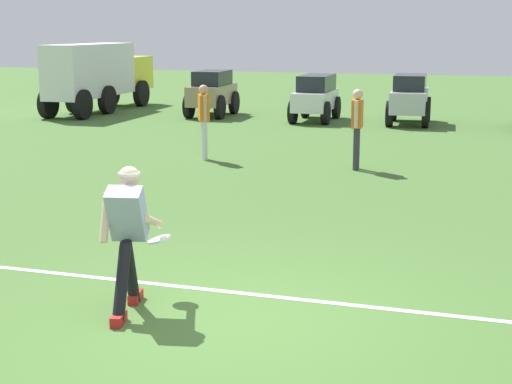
{
  "coord_description": "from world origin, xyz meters",
  "views": [
    {
      "loc": [
        2.41,
        -6.59,
        2.72
      ],
      "look_at": [
        -0.32,
        1.61,
        0.9
      ],
      "focal_mm": 55.0,
      "sensor_mm": 36.0,
      "label": 1
    }
  ],
  "objects": [
    {
      "name": "parked_car_slot_c",
      "position": [
        -0.5,
        16.05,
        0.74
      ],
      "size": [
        1.34,
        2.42,
        1.4
      ],
      "color": "#B7BABF",
      "rests_on": "ground_plane"
    },
    {
      "name": "ground_plane",
      "position": [
        0.0,
        0.0,
        0.0
      ],
      "size": [
        80.0,
        80.0,
        0.0
      ],
      "primitive_type": "plane",
      "color": "#456C30"
    },
    {
      "name": "frisbee_thrower",
      "position": [
        -1.08,
        -0.03,
        0.79
      ],
      "size": [
        0.47,
        1.14,
        1.41
      ],
      "color": "black",
      "rests_on": "ground_plane"
    },
    {
      "name": "parked_car_slot_a",
      "position": [
        -6.6,
        16.18,
        0.74
      ],
      "size": [
        1.32,
        2.41,
        1.4
      ],
      "color": "#998466",
      "rests_on": "ground_plane"
    },
    {
      "name": "teammate_midfield",
      "position": [
        -3.73,
        8.45,
        0.94
      ],
      "size": [
        0.34,
        0.46,
        1.56
      ],
      "color": "silver",
      "rests_on": "ground_plane"
    },
    {
      "name": "field_line_paint",
      "position": [
        0.0,
        0.74,
        0.0
      ],
      "size": [
        24.18,
        0.32,
        0.01
      ],
      "primitive_type": "cube",
      "rotation": [
        0.0,
        0.0,
        0.01
      ],
      "color": "white",
      "rests_on": "ground_plane"
    },
    {
      "name": "frisbee_in_flight",
      "position": [
        -0.98,
        0.46,
        0.59
      ],
      "size": [
        0.29,
        0.3,
        0.09
      ],
      "color": "white"
    },
    {
      "name": "teammate_near_sideline",
      "position": [
        -0.49,
        8.3,
        0.94
      ],
      "size": [
        0.23,
        0.5,
        1.56
      ],
      "color": "#33333D",
      "rests_on": "ground_plane"
    },
    {
      "name": "parked_car_slot_b",
      "position": [
        -3.24,
        15.99,
        0.72
      ],
      "size": [
        1.23,
        2.44,
        1.34
      ],
      "color": "silver",
      "rests_on": "ground_plane"
    },
    {
      "name": "box_truck",
      "position": [
        -10.59,
        16.23,
        1.23
      ],
      "size": [
        1.6,
        5.94,
        2.2
      ],
      "color": "yellow",
      "rests_on": "ground_plane"
    }
  ]
}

